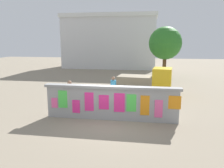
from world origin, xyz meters
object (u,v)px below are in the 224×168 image
Objects in this scene: motorcycle at (82,95)px; person_bystander at (113,87)px; person_walking at (70,92)px; bicycle_near at (143,102)px; auto_rickshaw_truck at (147,81)px; tree_roadside at (165,43)px.

person_bystander is (1.88, -0.03, 0.52)m from motorcycle.
bicycle_near is at bearing 15.92° from person_walking.
bicycle_near is at bearing -93.02° from auto_rickshaw_truck.
person_bystander is (-1.93, -2.75, 0.09)m from auto_rickshaw_truck.
tree_roadside is (5.35, 9.11, 2.94)m from motorcycle.
person_bystander is 10.07m from tree_roadside.
motorcycle is 1.17× the size of person_walking.
person_bystander is (-1.76, 0.58, 0.62)m from bicycle_near.
auto_rickshaw_truck reaches higher than motorcycle.
tree_roadside is at bearing 76.55° from auto_rickshaw_truck.
person_walking is at bearing -132.03° from auto_rickshaw_truck.
person_walking is at bearing -95.57° from motorcycle.
bicycle_near is (-0.18, -3.33, -0.54)m from auto_rickshaw_truck.
tree_roadside is (1.71, 9.73, 3.03)m from bicycle_near.
auto_rickshaw_truck is 2.20× the size of bicycle_near.
motorcycle is at bearing -144.58° from auto_rickshaw_truck.
motorcycle is at bearing -120.40° from tree_roadside.
tree_roadside reaches higher than auto_rickshaw_truck.
auto_rickshaw_truck is at bearing 86.98° from bicycle_near.
auto_rickshaw_truck is 0.76× the size of tree_roadside.
bicycle_near is at bearing -18.38° from person_bystander.
bicycle_near is 1.06× the size of person_bystander.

